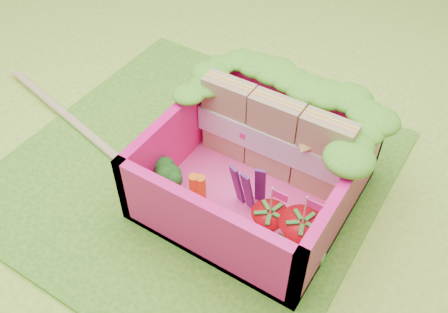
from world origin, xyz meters
The scene contains 13 objects.
ground centered at (0.00, 0.00, 0.00)m, with size 14.00×14.00×0.00m, color #8EBC35.
placemat centered at (0.00, 0.00, 0.01)m, with size 2.60×2.60×0.03m, color #529321.
bento_floor centered at (0.49, 0.03, 0.06)m, with size 1.30×1.30×0.05m, color #FB4097.
bento_box centered at (0.49, 0.03, 0.31)m, with size 1.30×1.30×0.55m.
lettuce_ruffle centered at (0.49, 0.50, 0.64)m, with size 1.43×0.77×0.11m.
sandwich_stack centered at (0.50, 0.28, 0.39)m, with size 1.15×0.18×0.63m.
broccoli centered at (0.01, -0.31, 0.26)m, with size 0.34×0.34×0.25m.
carrot_sticks centered at (0.23, -0.27, 0.21)m, with size 0.11×0.09×0.26m.
purple_wedges centered at (0.53, -0.12, 0.27)m, with size 0.20×0.13×0.38m.
strawberry_left centered at (0.77, -0.26, 0.21)m, with size 0.24×0.24×0.48m.
strawberry_right centered at (0.98, -0.26, 0.23)m, with size 0.29×0.29×0.53m.
snap_peas centered at (0.88, -0.20, 0.11)m, with size 0.64×0.62×0.05m.
chopsticks centered at (-1.08, -0.11, 0.05)m, with size 1.97×0.49×0.04m.
Camera 1 is at (1.54, -2.01, 2.76)m, focal length 40.00 mm.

